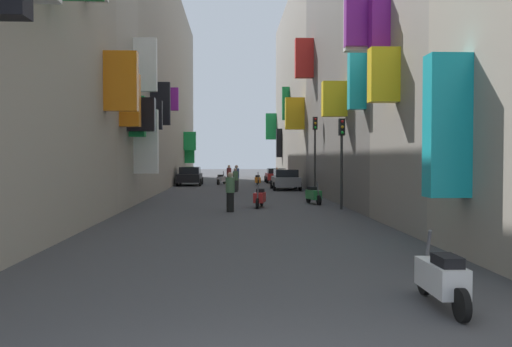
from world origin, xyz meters
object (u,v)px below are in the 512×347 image
Objects in this scene: parked_car_red at (276,175)px; traffic_light_near_corner at (315,143)px; traffic_light_far_corner at (342,147)px; pedestrian_mid_street at (230,192)px; parked_car_black at (190,176)px; scooter_orange at (258,180)px; pedestrian_near_left at (277,177)px; scooter_black at (269,176)px; parked_car_grey at (286,179)px; scooter_red at (260,197)px; pedestrian_crossing at (236,178)px; scooter_green at (313,195)px; pedestrian_near_right at (236,180)px; pedestrian_far_away at (229,176)px; scooter_white at (442,278)px; scooter_silver at (221,179)px.

parked_car_red is 0.84× the size of traffic_light_near_corner.
pedestrian_mid_street is at bearing -169.83° from traffic_light_far_corner.
parked_car_black is 2.20× the size of scooter_orange.
parked_car_black is at bearing 172.65° from scooter_orange.
parked_car_black is 7.59m from pedestrian_near_left.
scooter_orange is (-1.58, -9.10, 0.00)m from scooter_black.
parked_car_grey is 1.00× the size of traffic_light_far_corner.
parked_car_black is at bearing 103.65° from scooter_red.
scooter_black is at bearing 49.29° from parked_car_black.
pedestrian_crossing is (-0.99, 12.85, 0.43)m from scooter_red.
scooter_green is at bearing -89.90° from parked_car_red.
parked_car_red is at bearing 89.03° from parked_car_grey.
pedestrian_near_right is (-3.79, -12.81, 0.08)m from parked_car_red.
parked_car_grey is 6.56m from pedestrian_far_away.
scooter_white is 1.10× the size of scooter_black.
parked_car_red reaches higher than scooter_orange.
scooter_black and scooter_green have the same top height.
parked_car_black reaches higher than scooter_white.
parked_car_black is at bearing 113.51° from pedestrian_near_right.
scooter_white is 1.17× the size of pedestrian_mid_street.
parked_car_grey is at bearing 88.88° from scooter_white.
parked_car_black is 2.14× the size of scooter_white.
pedestrian_crossing is 5.71m from pedestrian_far_away.
pedestrian_near_left is at bearing 79.29° from pedestrian_mid_street.
scooter_green is 5.57m from traffic_light_near_corner.
parked_car_red is 17.70m from traffic_light_near_corner.
parked_car_grey is 2.38× the size of pedestrian_far_away.
scooter_orange is at bearing -7.35° from parked_car_black.
pedestrian_mid_street is at bearing -95.89° from scooter_orange.
pedestrian_far_away is at bearing 90.52° from pedestrian_mid_street.
pedestrian_far_away is at bearing 113.08° from traffic_light_near_corner.
traffic_light_far_corner is at bearing -88.02° from parked_car_red.
pedestrian_near_right is at bearing -119.55° from pedestrian_near_left.
pedestrian_far_away is at bearing -73.49° from scooter_silver.
parked_car_black is 2.23× the size of scooter_green.
pedestrian_mid_street is at bearing -91.44° from pedestrian_crossing.
pedestrian_far_away is (-3.94, -9.64, 0.38)m from scooter_black.
pedestrian_crossing reaches higher than scooter_green.
pedestrian_far_away is (-0.49, 7.36, 0.05)m from pedestrian_near_right.
scooter_silver and scooter_white have the same top height.
scooter_black is at bearing 90.82° from scooter_green.
scooter_silver is at bearing 112.08° from traffic_light_near_corner.
pedestrian_near_right is at bearing 110.74° from traffic_light_far_corner.
pedestrian_crossing reaches higher than pedestrian_near_right.
scooter_red is at bearing -119.02° from traffic_light_near_corner.
pedestrian_mid_street reaches higher than pedestrian_near_right.
parked_car_red is 2.07× the size of scooter_green.
parked_car_red is 7.02m from pedestrian_near_left.
traffic_light_far_corner reaches higher than scooter_black.
parked_car_grey is at bearing 91.06° from scooter_green.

